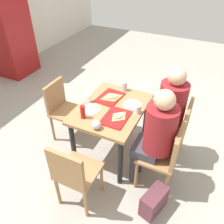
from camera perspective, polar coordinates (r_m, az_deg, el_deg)
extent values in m
cube|color=#9E998E|center=(3.24, 0.00, -9.45)|extent=(10.00, 10.00, 0.02)
cube|color=#9E7247|center=(2.77, 0.00, 0.87)|extent=(0.99, 0.74, 0.04)
cylinder|color=black|center=(2.63, 2.06, -12.38)|extent=(0.06, 0.06, 0.69)
cylinder|color=black|center=(3.23, 8.31, -1.66)|extent=(0.06, 0.06, 0.69)
cylinder|color=black|center=(2.84, -9.53, -8.17)|extent=(0.06, 0.06, 0.69)
cylinder|color=black|center=(3.41, -1.55, 1.10)|extent=(0.06, 0.06, 0.69)
cube|color=#9E7247|center=(2.61, 11.18, -10.53)|extent=(0.40, 0.40, 0.03)
cube|color=#9E7247|center=(2.44, 15.84, -8.26)|extent=(0.38, 0.04, 0.40)
cylinder|color=#9E7247|center=(2.70, 5.98, -15.21)|extent=(0.04, 0.04, 0.42)
cylinder|color=#9E7247|center=(2.91, 8.37, -10.36)|extent=(0.04, 0.04, 0.42)
cylinder|color=#9E7247|center=(2.66, 13.17, -17.39)|extent=(0.04, 0.04, 0.42)
cylinder|color=#9E7247|center=(2.88, 14.92, -12.26)|extent=(0.04, 0.04, 0.42)
cube|color=#9E7247|center=(2.97, 13.88, -4.06)|extent=(0.40, 0.40, 0.03)
cube|color=#9E7247|center=(2.82, 18.01, -1.70)|extent=(0.38, 0.04, 0.40)
cylinder|color=#9E7247|center=(3.02, 9.33, -8.39)|extent=(0.04, 0.04, 0.42)
cylinder|color=#9E7247|center=(3.26, 11.16, -4.51)|extent=(0.04, 0.04, 0.42)
cylinder|color=#9E7247|center=(2.98, 15.62, -10.18)|extent=(0.04, 0.04, 0.42)
cylinder|color=#9E7247|center=(3.23, 16.95, -6.11)|extent=(0.04, 0.04, 0.42)
cube|color=#9E7247|center=(3.21, -10.83, 0.01)|extent=(0.40, 0.40, 0.03)
cube|color=#9E7247|center=(3.19, -13.93, 3.93)|extent=(0.38, 0.04, 0.40)
cylinder|color=#9E7247|center=(3.38, -6.41, -2.27)|extent=(0.04, 0.04, 0.42)
cylinder|color=#9E7247|center=(3.17, -9.55, -5.74)|extent=(0.04, 0.04, 0.42)
cylinder|color=#9E7247|center=(3.54, -11.14, -0.75)|extent=(0.04, 0.04, 0.42)
cylinder|color=#9E7247|center=(3.34, -14.43, -3.95)|extent=(0.04, 0.04, 0.42)
cube|color=#9E7247|center=(2.45, -8.27, -14.18)|extent=(0.40, 0.40, 0.03)
cube|color=#9E7247|center=(2.20, -11.33, -13.83)|extent=(0.04, 0.38, 0.40)
cylinder|color=#9E7247|center=(2.78, -8.99, -13.47)|extent=(0.04, 0.04, 0.42)
cylinder|color=#9E7247|center=(2.66, -2.59, -16.05)|extent=(0.04, 0.04, 0.42)
cylinder|color=#9E7247|center=(2.62, -13.20, -18.46)|extent=(0.04, 0.04, 0.42)
cylinder|color=#9E7247|center=(2.50, -6.47, -21.59)|extent=(0.04, 0.04, 0.42)
cylinder|color=#383842|center=(2.75, 5.48, -13.27)|extent=(0.10, 0.10, 0.45)
cylinder|color=#383842|center=(2.85, 6.65, -11.02)|extent=(0.10, 0.10, 0.45)
cube|color=#383842|center=(2.58, 8.57, -8.72)|extent=(0.32, 0.28, 0.10)
cylinder|color=maroon|center=(2.36, 11.78, -4.17)|extent=(0.32, 0.32, 0.52)
sphere|color=#DBAD89|center=(2.15, 12.92, 2.92)|extent=(0.20, 0.20, 0.20)
cylinder|color=#383842|center=(3.08, 8.81, -6.79)|extent=(0.10, 0.10, 0.45)
cylinder|color=#383842|center=(3.20, 9.71, -4.99)|extent=(0.10, 0.10, 0.45)
cube|color=#383842|center=(2.94, 11.63, -2.42)|extent=(0.32, 0.28, 0.10)
cylinder|color=maroon|center=(2.75, 14.60, 2.00)|extent=(0.32, 0.32, 0.52)
sphere|color=#DBAD89|center=(2.57, 15.79, 8.41)|extent=(0.20, 0.20, 0.20)
cube|color=red|center=(2.58, 0.94, -1.38)|extent=(0.36, 0.26, 0.02)
cube|color=red|center=(2.92, -0.50, 3.66)|extent=(0.38, 0.29, 0.02)
cylinder|color=white|center=(2.73, -5.20, 0.70)|extent=(0.22, 0.22, 0.01)
cylinder|color=white|center=(2.80, 5.06, 1.83)|extent=(0.22, 0.22, 0.01)
pyramid|color=#DBAD60|center=(2.58, 1.71, -0.99)|extent=(0.20, 0.16, 0.01)
ellipsoid|color=#D8C67F|center=(2.58, 1.71, -0.81)|extent=(0.14, 0.12, 0.01)
pyramid|color=#C68C47|center=(2.90, -0.11, 3.78)|extent=(0.26, 0.26, 0.01)
ellipsoid|color=#D8C67F|center=(2.90, -0.11, 3.95)|extent=(0.18, 0.18, 0.01)
cylinder|color=white|center=(2.84, -5.96, 3.35)|extent=(0.07, 0.07, 0.10)
cylinder|color=white|center=(2.65, 6.36, 0.67)|extent=(0.07, 0.07, 0.10)
cylinder|color=#B7BCC6|center=(3.05, 3.10, 6.37)|extent=(0.07, 0.07, 0.12)
cylinder|color=red|center=(2.56, -7.20, 0.02)|extent=(0.06, 0.06, 0.16)
sphere|color=silver|center=(2.42, -3.89, -3.16)|extent=(0.10, 0.10, 0.10)
cube|color=#592D38|center=(2.62, 10.30, -20.84)|extent=(0.35, 0.25, 0.28)
cube|color=maroon|center=(5.22, -24.21, 18.43)|extent=(0.70, 0.60, 1.90)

